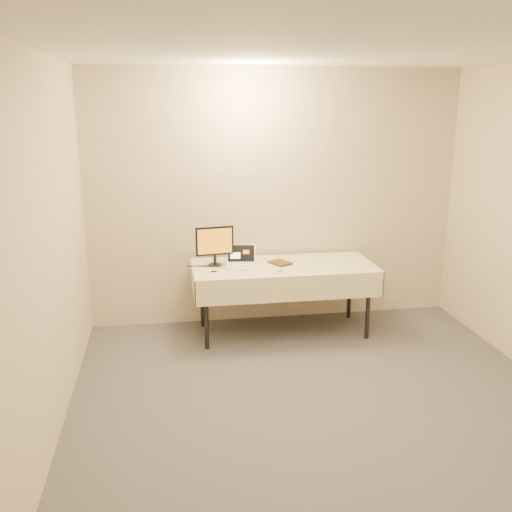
{
  "coord_description": "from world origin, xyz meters",
  "views": [
    {
      "loc": [
        -1.17,
        -3.44,
        2.35
      ],
      "look_at": [
        -0.29,
        1.99,
        0.86
      ],
      "focal_mm": 40.0,
      "sensor_mm": 36.0,
      "label": 1
    }
  ],
  "objects": [
    {
      "name": "alarm_clock",
      "position": [
        -0.43,
        2.31,
        0.76
      ],
      "size": [
        0.13,
        0.09,
        0.05
      ],
      "rotation": [
        0.0,
        0.0,
        0.33
      ],
      "color": "black",
      "rests_on": "table"
    },
    {
      "name": "laptop",
      "position": [
        -0.43,
        2.08,
        0.79
      ],
      "size": [
        0.35,
        0.34,
        0.2
      ],
      "rotation": [
        0.0,
        0.0,
        -0.16
      ],
      "color": "white",
      "rests_on": "table"
    },
    {
      "name": "back_wall",
      "position": [
        0.0,
        2.5,
        1.35
      ],
      "size": [
        4.0,
        0.1,
        2.7
      ],
      "primitive_type": "cube",
      "color": "beige",
      "rests_on": "ground"
    },
    {
      "name": "clicker",
      "position": [
        -0.08,
        1.82,
        0.75
      ],
      "size": [
        0.07,
        0.11,
        0.02
      ],
      "primitive_type": "ellipsoid",
      "rotation": [
        0.0,
        0.0,
        -0.25
      ],
      "color": "silver",
      "rests_on": "table"
    },
    {
      "name": "book",
      "position": [
        -0.1,
        2.05,
        0.85
      ],
      "size": [
        0.16,
        0.1,
        0.22
      ],
      "primitive_type": "imported",
      "rotation": [
        0.0,
        0.0,
        0.5
      ],
      "color": "#91571A",
      "rests_on": "table"
    },
    {
      "name": "usb_dongle",
      "position": [
        -0.73,
        1.9,
        0.74
      ],
      "size": [
        0.06,
        0.02,
        0.01
      ],
      "primitive_type": "cube",
      "rotation": [
        0.0,
        0.0,
        -0.1
      ],
      "color": "black",
      "rests_on": "table"
    },
    {
      "name": "monitor",
      "position": [
        -0.69,
        2.14,
        0.97
      ],
      "size": [
        0.39,
        0.15,
        0.4
      ],
      "rotation": [
        0.0,
        0.0,
        0.15
      ],
      "color": "black",
      "rests_on": "table"
    },
    {
      "name": "ground",
      "position": [
        0.0,
        0.0,
        0.0
      ],
      "size": [
        5.0,
        5.0,
        0.0
      ],
      "primitive_type": "plane",
      "color": "#4A4A50",
      "rests_on": "ground"
    },
    {
      "name": "table",
      "position": [
        0.0,
        2.05,
        0.68
      ],
      "size": [
        1.86,
        0.81,
        0.74
      ],
      "color": "black",
      "rests_on": "ground"
    },
    {
      "name": "paper_form",
      "position": [
        0.23,
        1.95,
        0.74
      ],
      "size": [
        0.12,
        0.28,
        0.0
      ],
      "primitive_type": "cube",
      "rotation": [
        0.0,
        0.0,
        0.07
      ],
      "color": "#BCEDBC",
      "rests_on": "table"
    }
  ]
}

